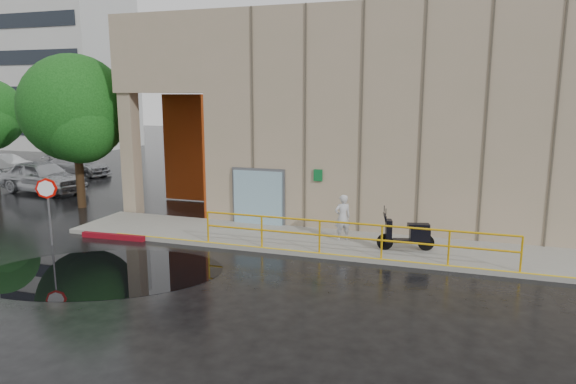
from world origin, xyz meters
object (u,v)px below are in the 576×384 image
Objects in this scene: red_curb at (113,236)px; tree_near at (76,113)px; stop_sign at (47,196)px; car_a at (43,176)px; car_c at (78,165)px; scooter at (407,226)px; car_b at (6,166)px; person at (343,217)px.

red_curb is 0.36× the size of tree_near.
stop_sign is 10.49m from car_a.
scooter is at bearing -114.67° from car_c.
car_b reaches higher than car_c.
person is at bearing -97.36° from car_a.
stop_sign is at bearing -15.84° from person.
car_a reaches higher than car_c.
person is 0.85× the size of scooter.
person is 9.73m from stop_sign.
car_a is (-8.80, 6.19, 0.73)m from red_curb.
scooter is at bearing -97.16° from car_a.
red_curb is 0.59× the size of car_b.
car_a is 1.13× the size of car_c.
red_curb is 0.56× the size of car_c.
tree_near reaches higher than car_c.
car_a is at bearing 144.87° from red_curb.
tree_near reaches higher than red_curb.
stop_sign is 15.83m from car_c.
red_curb is (-7.70, -1.85, -0.83)m from person.
person is at bearing 11.57° from stop_sign.
person is 0.65× the size of red_curb.
red_curb is at bearing -40.84° from tree_near.
scooter is at bearing -9.65° from tree_near.
scooter is 14.76m from tree_near.
scooter is 19.26m from car_a.
car_b is at bearing 147.10° from red_curb.
tree_near reaches higher than scooter.
car_b is at bearing -53.59° from person.
car_c is (-20.82, 9.99, -0.32)m from scooter.
person is 0.23× the size of tree_near.
stop_sign reaches higher than red_curb.
car_c reaches higher than red_curb.
person reaches higher than red_curb.
stop_sign is at bearing 178.77° from scooter.
red_curb is 15.80m from car_c.
scooter is at bearing 132.37° from person.
stop_sign is at bearing -128.20° from car_a.
car_c is at bearing 131.18° from tree_near.
tree_near is at bearing 112.43° from stop_sign.
stop_sign reaches higher than car_c.
stop_sign reaches higher than car_a.
person is 17.06m from car_a.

